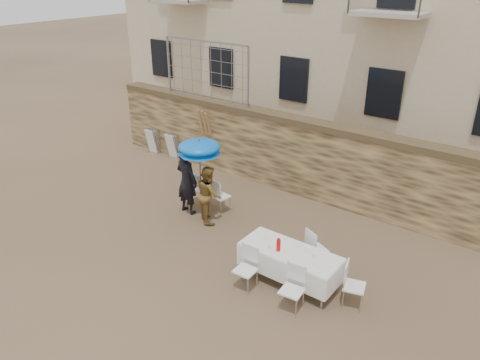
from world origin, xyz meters
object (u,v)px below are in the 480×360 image
Objects in this scene: man_suit at (187,181)px; table_chair_front_left at (245,269)px; couple_chair_right at (221,195)px; umbrella at (199,149)px; table_chair_side at (354,285)px; table_chair_back at (317,249)px; couple_chair_left at (201,189)px; banquet_table at (290,252)px; soda_bottle at (278,245)px; chair_stack_left at (156,140)px; chair_stack_right at (174,145)px; woman_dress at (209,194)px; table_chair_front_right at (292,290)px.

table_chair_front_left is at bearing 154.47° from man_suit.
table_chair_front_left is (2.49, -2.29, 0.00)m from couple_chair_right.
umbrella is at bearing 65.15° from couple_chair_right.
table_chair_front_left is 1.00× the size of table_chair_side.
umbrella is 2.07× the size of table_chair_back.
table_chair_front_left and table_chair_side have the same top height.
couple_chair_left reaches higher than banquet_table.
soda_bottle reaches higher than couple_chair_right.
chair_stack_left is (-4.30, 2.50, -1.41)m from umbrella.
table_chair_back is (0.40, 0.95, -0.43)m from soda_bottle.
umbrella is 2.07× the size of table_chair_front_left.
couple_chair_left is (0.00, 0.55, -0.44)m from man_suit.
table_chair_side is at bearing 8.88° from soda_bottle.
man_suit is 0.93× the size of umbrella.
couple_chair_left is 1.00× the size of table_chair_front_left.
man_suit reaches higher than banquet_table.
man_suit is 3.92m from banquet_table.
banquet_table is 0.86m from table_chair_back.
banquet_table is 2.28× the size of chair_stack_right.
woman_dress reaches higher than chair_stack_right.
woman_dress is 4.58m from chair_stack_right.
couple_chair_left and couple_chair_right have the same top height.
table_chair_front_right is 1.58m from table_chair_back.
woman_dress is 0.62m from couple_chair_right.
man_suit is 1.92× the size of table_chair_back.
umbrella is at bearing -30.19° from chair_stack_left.
chair_stack_right is at bearing 3.49° from table_chair_back.
soda_bottle is 1.11m from table_chair_back.
banquet_table is at bearing 168.44° from man_suit.
table_chair_side is at bearing 171.06° from couple_chair_right.
woman_dress is 3.01m from table_chair_front_left.
soda_bottle reaches higher than table_chair_side.
table_chair_side is (4.79, -0.99, -1.39)m from umbrella.
woman_dress is 1.58× the size of table_chair_front_left.
soda_bottle is 7.59m from chair_stack_right.
couple_chair_left and table_chair_back have the same top height.
table_chair_back is at bearing -179.64° from man_suit.
chair_stack_left is at bearing -30.62° from man_suit.
man_suit is 1.92× the size of table_chair_side.
man_suit is 4.00m from chair_stack_right.
table_chair_front_left reaches higher than chair_stack_left.
table_chair_front_right is (1.10, 0.00, 0.00)m from table_chair_front_left.
chair_stack_right reaches higher than banquet_table.
chair_stack_right is (-6.59, 3.74, -0.45)m from soda_bottle.
table_chair_front_right is at bearing -30.78° from chair_stack_right.
couple_chair_left is 3.69× the size of soda_bottle.
table_chair_front_right is at bearing -2.08° from table_chair_front_left.
man_suit is 1.04m from umbrella.
banquet_table is at bearing 77.98° from table_chair_side.
umbrella reaches higher than banquet_table.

